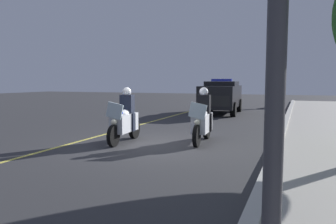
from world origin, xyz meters
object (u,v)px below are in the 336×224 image
Objects in this scene: police_motorcycle_lead_left at (125,120)px; police_motorcycle_lead_right at (202,120)px; police_suv at (221,96)px; cyclist_background at (275,96)px.

police_motorcycle_lead_left is 1.00× the size of police_motorcycle_lead_right.
police_suv is at bearing 175.81° from police_motorcycle_lead_left.
police_suv is 2.85× the size of cyclist_background.
police_suv is at bearing -25.34° from cyclist_background.
police_motorcycle_lead_right is at bearing 110.82° from police_motorcycle_lead_left.
police_motorcycle_lead_right is 14.99m from cyclist_background.
cyclist_background is (-15.81, 3.40, 0.14)m from police_motorcycle_lead_left.
police_motorcycle_lead_left is 16.17m from cyclist_background.
police_suv is 6.20m from cyclist_background.
police_motorcycle_lead_left is at bearing -69.18° from police_motorcycle_lead_right.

